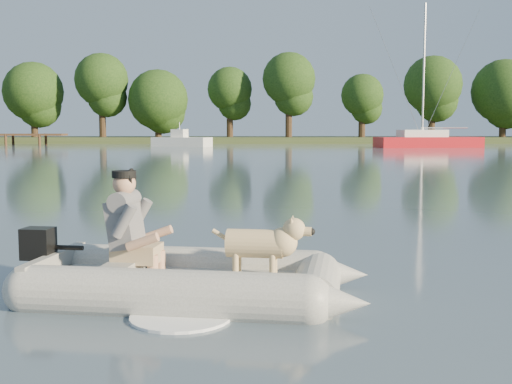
{
  "coord_description": "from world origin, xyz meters",
  "views": [
    {
      "loc": [
        -0.18,
        -6.14,
        1.58
      ],
      "look_at": [
        -0.11,
        2.09,
        0.75
      ],
      "focal_mm": 45.0,
      "sensor_mm": 36.0,
      "label": 1
    }
  ],
  "objects_px": {
    "dog": "(255,249)",
    "sailboat": "(427,141)",
    "man": "(127,220)",
    "dinghy": "(191,241)",
    "motorboat": "(182,135)"
  },
  "relations": [
    {
      "from": "motorboat",
      "to": "sailboat",
      "type": "bearing_deg",
      "value": 14.11
    },
    {
      "from": "sailboat",
      "to": "dinghy",
      "type": "bearing_deg",
      "value": -116.44
    },
    {
      "from": "dinghy",
      "to": "motorboat",
      "type": "bearing_deg",
      "value": 105.18
    },
    {
      "from": "motorboat",
      "to": "sailboat",
      "type": "height_order",
      "value": "sailboat"
    },
    {
      "from": "man",
      "to": "sailboat",
      "type": "height_order",
      "value": "sailboat"
    },
    {
      "from": "motorboat",
      "to": "dog",
      "type": "bearing_deg",
      "value": -61.71
    },
    {
      "from": "dog",
      "to": "man",
      "type": "bearing_deg",
      "value": 180.0
    },
    {
      "from": "motorboat",
      "to": "man",
      "type": "bearing_deg",
      "value": -63.12
    },
    {
      "from": "man",
      "to": "dog",
      "type": "bearing_deg",
      "value": -0.0
    },
    {
      "from": "man",
      "to": "sailboat",
      "type": "relative_size",
      "value": 0.09
    },
    {
      "from": "dog",
      "to": "sailboat",
      "type": "relative_size",
      "value": 0.07
    },
    {
      "from": "dinghy",
      "to": "motorboat",
      "type": "distance_m",
      "value": 48.2
    },
    {
      "from": "man",
      "to": "sailboat",
      "type": "distance_m",
      "value": 47.74
    },
    {
      "from": "dinghy",
      "to": "dog",
      "type": "height_order",
      "value": "dinghy"
    },
    {
      "from": "sailboat",
      "to": "motorboat",
      "type": "bearing_deg",
      "value": 164.19
    }
  ]
}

